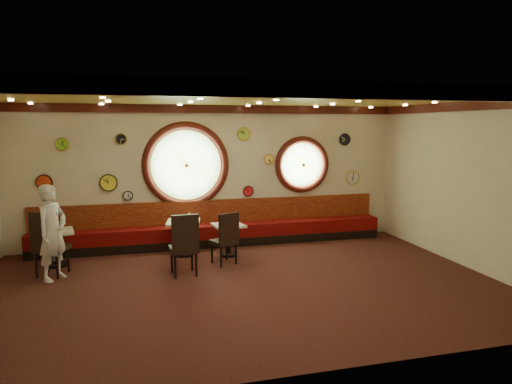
# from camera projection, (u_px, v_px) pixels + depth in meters

# --- Properties ---
(floor) EXTENTS (9.00, 6.00, 0.00)m
(floor) POSITION_uv_depth(u_px,v_px,m) (241.00, 285.00, 7.93)
(floor) COLOR black
(floor) RESTS_ON ground
(ceiling) EXTENTS (9.00, 6.00, 0.02)m
(ceiling) POSITION_uv_depth(u_px,v_px,m) (240.00, 97.00, 7.47)
(ceiling) COLOR #B18832
(ceiling) RESTS_ON wall_back
(wall_back) EXTENTS (9.00, 0.02, 3.20)m
(wall_back) POSITION_uv_depth(u_px,v_px,m) (212.00, 175.00, 10.58)
(wall_back) COLOR #ECE3C5
(wall_back) RESTS_ON floor
(wall_front) EXTENTS (9.00, 0.02, 3.20)m
(wall_front) POSITION_uv_depth(u_px,v_px,m) (302.00, 235.00, 4.83)
(wall_front) COLOR #ECE3C5
(wall_front) RESTS_ON floor
(wall_right) EXTENTS (0.02, 6.00, 3.20)m
(wall_right) POSITION_uv_depth(u_px,v_px,m) (467.00, 185.00, 8.82)
(wall_right) COLOR #ECE3C5
(wall_right) RESTS_ON floor
(molding_back) EXTENTS (9.00, 0.10, 0.18)m
(molding_back) POSITION_uv_depth(u_px,v_px,m) (212.00, 109.00, 10.31)
(molding_back) COLOR #3D110B
(molding_back) RESTS_ON wall_back
(molding_front) EXTENTS (9.00, 0.10, 0.18)m
(molding_front) POSITION_uv_depth(u_px,v_px,m) (302.00, 90.00, 4.66)
(molding_front) COLOR #3D110B
(molding_front) RESTS_ON wall_back
(molding_right) EXTENTS (0.10, 6.00, 0.18)m
(molding_right) POSITION_uv_depth(u_px,v_px,m) (470.00, 106.00, 8.59)
(molding_right) COLOR #3D110B
(molding_right) RESTS_ON wall_back
(banquette_base) EXTENTS (8.00, 0.55, 0.20)m
(banquette_base) POSITION_uv_depth(u_px,v_px,m) (215.00, 241.00, 10.52)
(banquette_base) COLOR black
(banquette_base) RESTS_ON floor
(banquette_seat) EXTENTS (8.00, 0.55, 0.30)m
(banquette_seat) POSITION_uv_depth(u_px,v_px,m) (215.00, 230.00, 10.49)
(banquette_seat) COLOR #5C0708
(banquette_seat) RESTS_ON banquette_base
(banquette_back) EXTENTS (8.00, 0.10, 0.55)m
(banquette_back) POSITION_uv_depth(u_px,v_px,m) (213.00, 212.00, 10.64)
(banquette_back) COLOR #5F070E
(banquette_back) RESTS_ON wall_back
(porthole_left_glass) EXTENTS (1.66, 0.02, 1.66)m
(porthole_left_glass) POSITION_uv_depth(u_px,v_px,m) (186.00, 165.00, 10.39)
(porthole_left_glass) COLOR #7BA965
(porthole_left_glass) RESTS_ON wall_back
(porthole_left_frame) EXTENTS (1.98, 0.18, 1.98)m
(porthole_left_frame) POSITION_uv_depth(u_px,v_px,m) (186.00, 165.00, 10.37)
(porthole_left_frame) COLOR #3D110B
(porthole_left_frame) RESTS_ON wall_back
(porthole_left_ring) EXTENTS (1.61, 0.03, 1.61)m
(porthole_left_ring) POSITION_uv_depth(u_px,v_px,m) (186.00, 165.00, 10.34)
(porthole_left_ring) COLOR gold
(porthole_left_ring) RESTS_ON wall_back
(porthole_right_glass) EXTENTS (1.10, 0.02, 1.10)m
(porthole_right_glass) POSITION_uv_depth(u_px,v_px,m) (302.00, 165.00, 11.09)
(porthole_right_glass) COLOR #7BA965
(porthole_right_glass) RESTS_ON wall_back
(porthole_right_frame) EXTENTS (1.38, 0.18, 1.38)m
(porthole_right_frame) POSITION_uv_depth(u_px,v_px,m) (302.00, 165.00, 11.07)
(porthole_right_frame) COLOR #3D110B
(porthole_right_frame) RESTS_ON wall_back
(porthole_right_ring) EXTENTS (1.09, 0.03, 1.09)m
(porthole_right_ring) POSITION_uv_depth(u_px,v_px,m) (302.00, 165.00, 11.04)
(porthole_right_ring) COLOR gold
(porthole_right_ring) RESTS_ON wall_back
(wall_clock_0) EXTENTS (0.30, 0.03, 0.30)m
(wall_clock_0) POSITION_uv_depth(u_px,v_px,m) (244.00, 134.00, 10.59)
(wall_clock_0) COLOR #A1CA3F
(wall_clock_0) RESTS_ON wall_back
(wall_clock_1) EXTENTS (0.20, 0.03, 0.20)m
(wall_clock_1) POSITION_uv_depth(u_px,v_px,m) (128.00, 196.00, 10.12)
(wall_clock_1) COLOR white
(wall_clock_1) RESTS_ON wall_back
(wall_clock_2) EXTENTS (0.26, 0.03, 0.26)m
(wall_clock_2) POSITION_uv_depth(u_px,v_px,m) (62.00, 144.00, 9.63)
(wall_clock_2) COLOR #79C327
(wall_clock_2) RESTS_ON wall_back
(wall_clock_3) EXTENTS (0.28, 0.03, 0.28)m
(wall_clock_3) POSITION_uv_depth(u_px,v_px,m) (345.00, 140.00, 11.24)
(wall_clock_3) COLOR black
(wall_clock_3) RESTS_ON wall_back
(wall_clock_4) EXTENTS (0.24, 0.03, 0.24)m
(wall_clock_4) POSITION_uv_depth(u_px,v_px,m) (121.00, 139.00, 9.92)
(wall_clock_4) COLOR black
(wall_clock_4) RESTS_ON wall_back
(wall_clock_5) EXTENTS (0.22, 0.03, 0.22)m
(wall_clock_5) POSITION_uv_depth(u_px,v_px,m) (269.00, 159.00, 10.82)
(wall_clock_5) COLOR #FADA53
(wall_clock_5) RESTS_ON wall_back
(wall_clock_6) EXTENTS (0.24, 0.03, 0.24)m
(wall_clock_6) POSITION_uv_depth(u_px,v_px,m) (248.00, 191.00, 10.81)
(wall_clock_6) COLOR red
(wall_clock_6) RESTS_ON wall_back
(wall_clock_7) EXTENTS (0.34, 0.03, 0.34)m
(wall_clock_7) POSITION_uv_depth(u_px,v_px,m) (353.00, 177.00, 11.44)
(wall_clock_7) COLOR silver
(wall_clock_7) RESTS_ON wall_back
(wall_clock_8) EXTENTS (0.32, 0.03, 0.32)m
(wall_clock_8) POSITION_uv_depth(u_px,v_px,m) (44.00, 182.00, 9.65)
(wall_clock_8) COLOR red
(wall_clock_8) RESTS_ON wall_back
(wall_clock_9) EXTENTS (0.36, 0.03, 0.36)m
(wall_clock_9) POSITION_uv_depth(u_px,v_px,m) (109.00, 183.00, 9.98)
(wall_clock_9) COLOR #F8F137
(wall_clock_9) RESTS_ON wall_back
(table_a) EXTENTS (0.76, 0.76, 0.71)m
(table_a) POSITION_uv_depth(u_px,v_px,m) (56.00, 244.00, 8.92)
(table_a) COLOR black
(table_a) RESTS_ON floor
(table_b) EXTENTS (0.78, 0.78, 0.75)m
(table_b) POSITION_uv_depth(u_px,v_px,m) (184.00, 234.00, 9.66)
(table_b) COLOR black
(table_b) RESTS_ON floor
(table_c) EXTENTS (0.70, 0.70, 0.68)m
(table_c) POSITION_uv_depth(u_px,v_px,m) (228.00, 236.00, 9.65)
(table_c) COLOR black
(table_c) RESTS_ON floor
(chair_a) EXTENTS (0.65, 0.65, 0.75)m
(chair_a) POSITION_uv_depth(u_px,v_px,m) (48.00, 240.00, 8.24)
(chair_a) COLOR black
(chair_a) RESTS_ON floor
(chair_b) EXTENTS (0.53, 0.53, 0.73)m
(chair_b) POSITION_uv_depth(u_px,v_px,m) (184.00, 241.00, 8.27)
(chair_b) COLOR black
(chair_b) RESTS_ON floor
(chair_c) EXTENTS (0.58, 0.58, 0.65)m
(chair_c) POSITION_uv_depth(u_px,v_px,m) (226.00, 235.00, 8.98)
(chair_c) COLOR black
(chair_c) RESTS_ON floor
(condiment_a_salt) EXTENTS (0.04, 0.04, 0.11)m
(condiment_a_salt) POSITION_uv_depth(u_px,v_px,m) (49.00, 228.00, 8.90)
(condiment_a_salt) COLOR silver
(condiment_a_salt) RESTS_ON table_a
(condiment_b_salt) EXTENTS (0.03, 0.03, 0.09)m
(condiment_b_salt) POSITION_uv_depth(u_px,v_px,m) (177.00, 218.00, 9.66)
(condiment_b_salt) COLOR silver
(condiment_b_salt) RESTS_ON table_b
(condiment_c_salt) EXTENTS (0.03, 0.03, 0.09)m
(condiment_c_salt) POSITION_uv_depth(u_px,v_px,m) (225.00, 222.00, 9.59)
(condiment_c_salt) COLOR silver
(condiment_c_salt) RESTS_ON table_c
(condiment_a_pepper) EXTENTS (0.04, 0.04, 0.11)m
(condiment_a_pepper) POSITION_uv_depth(u_px,v_px,m) (54.00, 229.00, 8.81)
(condiment_a_pepper) COLOR silver
(condiment_a_pepper) RESTS_ON table_a
(condiment_b_pepper) EXTENTS (0.04, 0.04, 0.11)m
(condiment_b_pepper) POSITION_uv_depth(u_px,v_px,m) (184.00, 218.00, 9.62)
(condiment_b_pepper) COLOR #BAB9BE
(condiment_b_pepper) RESTS_ON table_b
(condiment_c_pepper) EXTENTS (0.03, 0.03, 0.10)m
(condiment_c_pepper) POSITION_uv_depth(u_px,v_px,m) (229.00, 223.00, 9.54)
(condiment_c_pepper) COLOR silver
(condiment_c_pepper) RESTS_ON table_c
(condiment_a_bottle) EXTENTS (0.05, 0.05, 0.17)m
(condiment_a_bottle) POSITION_uv_depth(u_px,v_px,m) (61.00, 225.00, 8.96)
(condiment_a_bottle) COLOR gold
(condiment_a_bottle) RESTS_ON table_a
(condiment_b_bottle) EXTENTS (0.05, 0.05, 0.15)m
(condiment_b_bottle) POSITION_uv_depth(u_px,v_px,m) (189.00, 216.00, 9.71)
(condiment_b_bottle) COLOR gold
(condiment_b_bottle) RESTS_ON table_b
(condiment_c_bottle) EXTENTS (0.05, 0.05, 0.16)m
(condiment_c_bottle) POSITION_uv_depth(u_px,v_px,m) (232.00, 220.00, 9.65)
(condiment_c_bottle) COLOR orange
(condiment_c_bottle) RESTS_ON table_c
(waiter) EXTENTS (0.68, 0.75, 1.72)m
(waiter) POSITION_uv_depth(u_px,v_px,m) (52.00, 233.00, 8.09)
(waiter) COLOR white
(waiter) RESTS_ON floor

